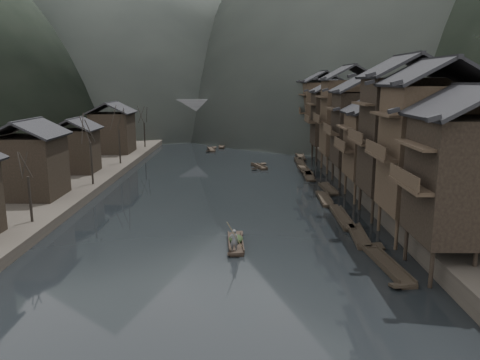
{
  "coord_description": "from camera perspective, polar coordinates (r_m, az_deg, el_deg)",
  "views": [
    {
      "loc": [
        2.0,
        -38.74,
        13.17
      ],
      "look_at": [
        1.72,
        11.45,
        2.5
      ],
      "focal_mm": 35.0,
      "sensor_mm": 36.0,
      "label": 1
    }
  ],
  "objects": [
    {
      "name": "midriver_boats",
      "position": [
        91.56,
        -1.81,
        3.85
      ],
      "size": [
        10.87,
        40.53,
        0.44
      ],
      "color": "black",
      "rests_on": "water"
    },
    {
      "name": "stilt_houses",
      "position": [
        60.33,
        15.13,
        7.64
      ],
      "size": [
        9.0,
        67.6,
        15.85
      ],
      "color": "black",
      "rests_on": "ground"
    },
    {
      "name": "boatman",
      "position": [
        36.26,
        -0.74,
        -7.03
      ],
      "size": [
        0.66,
        0.44,
        1.81
      ],
      "primitive_type": "imported",
      "rotation": [
        0.0,
        0.0,
        3.15
      ],
      "color": "#4E4E50",
      "rests_on": "hero_sampan"
    },
    {
      "name": "bamboo_pole",
      "position": [
        35.51,
        -0.42,
        -3.2
      ],
      "size": [
        1.47,
        2.05,
        3.21
      ],
      "primitive_type": "cylinder",
      "rotation": [
        0.65,
        0.0,
        -0.61
      ],
      "color": "#8C7A51",
      "rests_on": "boatman"
    },
    {
      "name": "moored_sampans",
      "position": [
        58.46,
        9.9,
        -0.99
      ],
      "size": [
        2.9,
        56.27,
        0.47
      ],
      "color": "black",
      "rests_on": "water"
    },
    {
      "name": "hero_sampan",
      "position": [
        38.44,
        -0.53,
        -7.71
      ],
      "size": [
        1.4,
        5.52,
        0.44
      ],
      "color": "black",
      "rests_on": "water"
    },
    {
      "name": "left_bank",
      "position": [
        87.9,
        -24.61,
        2.69
      ],
      "size": [
        40.0,
        200.0,
        1.2
      ],
      "primitive_type": "cube",
      "color": "#2D2823",
      "rests_on": "ground"
    },
    {
      "name": "bare_trees",
      "position": [
        59.23,
        -18.47,
        4.86
      ],
      "size": [
        3.74,
        61.62,
        7.48
      ],
      "color": "black",
      "rests_on": "left_bank"
    },
    {
      "name": "right_bank",
      "position": [
        86.25,
        22.84,
        2.88
      ],
      "size": [
        40.0,
        200.0,
        1.8
      ],
      "primitive_type": "cube",
      "color": "#2D2823",
      "rests_on": "ground"
    },
    {
      "name": "left_houses",
      "position": [
        63.45,
        -20.52,
        4.45
      ],
      "size": [
        8.1,
        53.2,
        8.73
      ],
      "color": "black",
      "rests_on": "left_bank"
    },
    {
      "name": "stone_bridge",
      "position": [
        111.05,
        -0.73,
        7.84
      ],
      "size": [
        40.0,
        6.0,
        9.0
      ],
      "color": "#4C4C4F",
      "rests_on": "ground"
    },
    {
      "name": "cargo_heap",
      "position": [
        38.48,
        -0.51,
        -6.74
      ],
      "size": [
        1.21,
        1.58,
        0.72
      ],
      "primitive_type": "ellipsoid",
      "color": "black",
      "rests_on": "hero_sampan"
    },
    {
      "name": "water",
      "position": [
        40.96,
        -2.52,
        -6.76
      ],
      "size": [
        300.0,
        300.0,
        0.0
      ],
      "primitive_type": "plane",
      "color": "black",
      "rests_on": "ground"
    }
  ]
}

